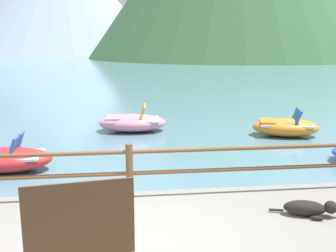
% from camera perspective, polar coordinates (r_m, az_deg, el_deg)
% --- Properties ---
extents(ground_plane, '(200.00, 200.00, 0.00)m').
position_cam_1_polar(ground_plane, '(45.03, -6.76, 8.08)').
color(ground_plane, slate).
extents(dock_railing, '(23.92, 0.12, 0.95)m').
position_cam_1_polar(dock_railing, '(6.79, -5.59, -5.55)').
color(dock_railing, brown).
rests_on(dock_railing, promenade_dock).
extents(sign_board, '(1.17, 0.21, 1.19)m').
position_cam_1_polar(sign_board, '(4.48, -12.58, -13.38)').
color(sign_board, beige).
rests_on(sign_board, promenade_dock).
extents(dog_resting, '(1.04, 0.47, 0.26)m').
position_cam_1_polar(dog_resting, '(6.59, 19.69, -11.07)').
color(dog_resting, black).
rests_on(dog_resting, promenade_dock).
extents(pedal_boat_0, '(2.36, 1.67, 0.90)m').
position_cam_1_polar(pedal_boat_0, '(13.51, 16.50, -0.10)').
color(pedal_boat_0, orange).
rests_on(pedal_boat_0, ground).
extents(pedal_boat_4, '(2.40, 1.50, 0.90)m').
position_cam_1_polar(pedal_boat_4, '(13.72, -5.17, 0.53)').
color(pedal_boat_4, pink).
rests_on(pedal_boat_4, ground).
extents(pedal_boat_5, '(2.36, 1.21, 0.89)m').
position_cam_1_polar(pedal_boat_5, '(10.23, -22.80, -4.41)').
color(pedal_boat_5, red).
rests_on(pedal_boat_5, ground).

